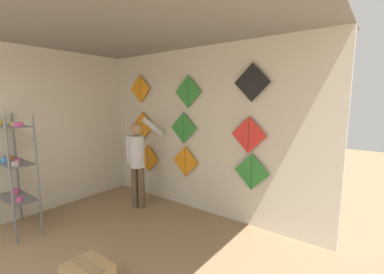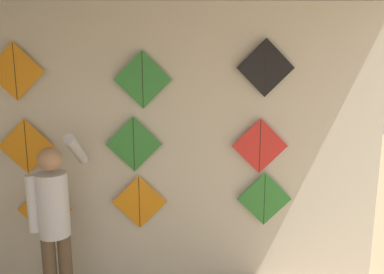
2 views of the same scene
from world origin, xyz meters
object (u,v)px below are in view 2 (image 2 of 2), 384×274
(kite_0, at_px, (45,210))
(kite_4, at_px, (134,144))
(kite_2, at_px, (264,199))
(kite_1, at_px, (139,202))
(kite_7, at_px, (143,80))
(kite_6, at_px, (15,71))
(kite_3, at_px, (26,146))
(shopkeeper, at_px, (54,216))
(kite_8, at_px, (266,68))
(kite_5, at_px, (260,146))

(kite_0, height_order, kite_4, kite_4)
(kite_0, distance_m, kite_2, 2.23)
(kite_1, bearing_deg, kite_0, 180.00)
(kite_2, xyz_separation_m, kite_7, (-1.20, 0.00, 1.20))
(kite_6, height_order, kite_7, kite_6)
(kite_1, xyz_separation_m, kite_3, (-1.09, 0.00, 0.58))
(kite_0, xyz_separation_m, kite_4, (0.92, 0.00, 0.67))
(shopkeeper, xyz_separation_m, kite_0, (-0.29, 0.52, -0.15))
(kite_3, bearing_deg, kite_7, 0.00)
(kite_4, bearing_deg, kite_2, 0.00)
(shopkeeper, distance_m, kite_8, 2.34)
(kite_0, xyz_separation_m, kite_8, (2.19, 0.00, 1.41))
(kite_2, xyz_separation_m, kite_6, (-2.40, 0.00, 1.27))
(kite_0, distance_m, kite_4, 1.14)
(kite_7, bearing_deg, kite_8, 0.00)
(kite_3, relative_size, kite_4, 1.00)
(shopkeeper, distance_m, kite_5, 2.01)
(kite_2, bearing_deg, kite_8, 180.00)
(kite_0, relative_size, kite_4, 1.00)
(kite_2, distance_m, kite_7, 1.70)
(kite_1, bearing_deg, kite_5, 0.00)
(kite_0, relative_size, kite_3, 1.00)
(kite_4, bearing_deg, kite_8, 0.00)
(shopkeeper, height_order, kite_5, kite_5)
(kite_4, bearing_deg, kite_0, 180.00)
(kite_2, bearing_deg, kite_0, 180.00)
(shopkeeper, relative_size, kite_8, 2.95)
(kite_2, relative_size, kite_8, 1.00)
(kite_5, bearing_deg, kite_6, 180.00)
(kite_3, relative_size, kite_6, 1.00)
(kite_3, relative_size, kite_8, 1.00)
(kite_2, bearing_deg, kite_6, 180.00)
(kite_0, relative_size, kite_1, 1.00)
(shopkeeper, bearing_deg, kite_7, 15.27)
(shopkeeper, bearing_deg, kite_8, -4.71)
(kite_7, bearing_deg, shopkeeper, -144.79)
(kite_7, relative_size, kite_8, 1.00)
(kite_1, height_order, kite_7, kite_7)
(kite_0, xyz_separation_m, kite_2, (2.22, 0.00, 0.10))
(kite_3, bearing_deg, kite_5, 0.00)
(kite_0, bearing_deg, kite_2, 0.00)
(kite_4, xyz_separation_m, kite_5, (1.24, 0.00, -0.02))
(shopkeeper, bearing_deg, kite_3, 109.16)
(shopkeeper, bearing_deg, kite_5, -4.50)
(kite_6, bearing_deg, kite_0, 0.00)
(kite_5, relative_size, kite_6, 1.00)
(kite_2, height_order, kite_4, kite_4)
(kite_7, bearing_deg, kite_5, 0.00)
(kite_7, bearing_deg, kite_3, 180.00)
(kite_8, bearing_deg, kite_3, 180.00)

